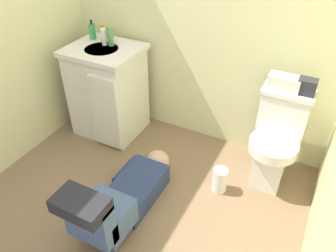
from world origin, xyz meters
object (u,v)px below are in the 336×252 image
at_px(toilet, 276,140).
at_px(person_plumber, 121,197).
at_px(bottle_green, 111,36).
at_px(paper_towel_roll, 220,180).
at_px(bottle_white, 104,37).
at_px(toiletry_bag, 307,87).
at_px(soap_dispenser, 92,31).
at_px(tissue_box, 284,82).
at_px(bottle_amber, 103,32).
at_px(faucet, 112,36).
at_px(vanity_cabinet, 108,91).

xyz_separation_m(toilet, person_plumber, (-0.83, -0.86, -0.19)).
relative_size(bottle_green, paper_towel_roll, 0.80).
bearing_deg(bottle_white, paper_towel_roll, -15.84).
height_order(toiletry_bag, soap_dispenser, soap_dispenser).
bearing_deg(toiletry_bag, tissue_box, 180.00).
bearing_deg(person_plumber, toilet, 46.15).
bearing_deg(bottle_white, bottle_amber, 129.61).
xyz_separation_m(toilet, bottle_amber, (-1.59, 0.12, 0.52)).
relative_size(person_plumber, bottle_green, 6.59).
xyz_separation_m(toiletry_bag, bottle_white, (-1.62, -0.07, 0.08)).
distance_m(bottle_white, paper_towel_roll, 1.49).
bearing_deg(tissue_box, bottle_white, -177.46).
bearing_deg(toiletry_bag, person_plumber, -134.41).
height_order(bottle_green, paper_towel_roll, bottle_green).
height_order(soap_dispenser, bottle_green, soap_dispenser).
bearing_deg(paper_towel_roll, bottle_green, 162.63).
bearing_deg(tissue_box, toilet, -63.57).
bearing_deg(faucet, toiletry_bag, -0.62).
distance_m(vanity_cabinet, bottle_amber, 0.50).
bearing_deg(faucet, person_plumber, -55.38).
relative_size(bottle_white, paper_towel_roll, 0.69).
height_order(vanity_cabinet, faucet, faucet).
height_order(toiletry_bag, bottle_amber, bottle_amber).
xyz_separation_m(soap_dispenser, bottle_green, (0.22, -0.04, 0.01)).
bearing_deg(soap_dispenser, person_plumber, -47.84).
distance_m(person_plumber, toiletry_bag, 1.47).
bearing_deg(toilet, vanity_cabinet, -178.53).
xyz_separation_m(person_plumber, bottle_green, (-0.63, 0.90, 0.72)).
xyz_separation_m(person_plumber, tissue_box, (0.78, 0.95, 0.62)).
distance_m(tissue_box, bottle_amber, 1.55).
xyz_separation_m(bottle_amber, bottle_white, (0.08, -0.09, 0.00)).
height_order(toilet, vanity_cabinet, vanity_cabinet).
distance_m(toilet, vanity_cabinet, 1.49).
height_order(vanity_cabinet, toiletry_bag, toiletry_bag).
bearing_deg(soap_dispenser, paper_towel_roll, -16.41).
bearing_deg(toilet, toiletry_bag, 40.77).
xyz_separation_m(tissue_box, toiletry_bag, (0.15, 0.00, 0.01)).
xyz_separation_m(toilet, soap_dispenser, (-1.68, 0.09, 0.52)).
bearing_deg(bottle_white, toiletry_bag, 2.30).
xyz_separation_m(vanity_cabinet, bottle_amber, (-0.10, 0.16, 0.47)).
bearing_deg(vanity_cabinet, faucet, 91.31).
xyz_separation_m(toilet, paper_towel_roll, (-0.30, -0.32, -0.27)).
bearing_deg(bottle_amber, bottle_green, -29.67).
bearing_deg(paper_towel_roll, toiletry_bag, 45.35).
distance_m(person_plumber, bottle_white, 1.33).
height_order(bottle_white, paper_towel_roll, bottle_white).
bearing_deg(bottle_green, faucet, 117.06).
bearing_deg(vanity_cabinet, soap_dispenser, 146.90).
distance_m(soap_dispenser, paper_towel_roll, 1.64).
relative_size(toilet, tissue_box, 3.41).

